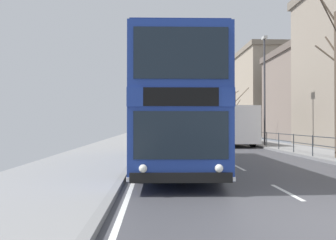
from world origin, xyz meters
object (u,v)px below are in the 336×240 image
Objects in this scene: double_decker_bus_main at (173,111)px; bare_tree_far_00 at (226,114)px; background_bus_far_lane at (227,125)px; background_building_02 at (331,93)px; street_lamp_far_side at (265,82)px; background_building_01 at (279,92)px; bare_tree_far_02 at (234,114)px.

bare_tree_far_00 is at bearing 73.79° from double_decker_bus_main.
background_building_02 is (12.73, 7.08, 3.37)m from background_bus_far_lane.
background_building_01 reaches higher than street_lamp_far_side.
street_lamp_far_side reaches higher than background_bus_far_lane.
background_building_01 is at bearing 52.07° from bare_tree_far_02.
background_building_02 is at bearing 49.49° from double_decker_bus_main.
background_bus_far_lane is 0.74× the size of background_building_01.
background_bus_far_lane is 1.76× the size of bare_tree_far_02.
bare_tree_far_02 is 16.58m from background_building_01.
double_decker_bus_main is 24.83m from bare_tree_far_02.
background_building_02 reaches higher than street_lamp_far_side.
street_lamp_far_side is 0.62× the size of background_building_01.
bare_tree_far_02 is at bearing -127.93° from background_building_01.
street_lamp_far_side is 27.30m from background_building_01.
bare_tree_far_02 is 0.42× the size of background_building_01.
background_building_02 is (-0.05, -15.01, -1.60)m from background_building_01.
background_building_01 is 15.10m from background_building_02.
street_lamp_far_side reaches higher than double_decker_bus_main.
background_building_01 reaches higher than background_building_02.
street_lamp_far_side is 1.36× the size of bare_tree_far_00.
background_building_01 is at bearing 89.80° from background_building_02.
double_decker_bus_main is 15.05m from background_bus_far_lane.
background_bus_far_lane is at bearing -101.89° from bare_tree_far_00.
bare_tree_far_00 reaches higher than double_decker_bus_main.
double_decker_bus_main is 40.67m from background_building_01.
double_decker_bus_main is 27.94m from background_building_02.
bare_tree_far_02 is at bearing 166.95° from background_building_02.
background_building_01 is (9.92, 12.73, 3.81)m from bare_tree_far_02.
street_lamp_far_side reaches higher than bare_tree_far_00.
double_decker_bus_main is at bearing -109.28° from bare_tree_far_02.
double_decker_bus_main is 0.86× the size of background_building_01.
bare_tree_far_00 is at bearing 78.11° from background_bus_far_lane.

